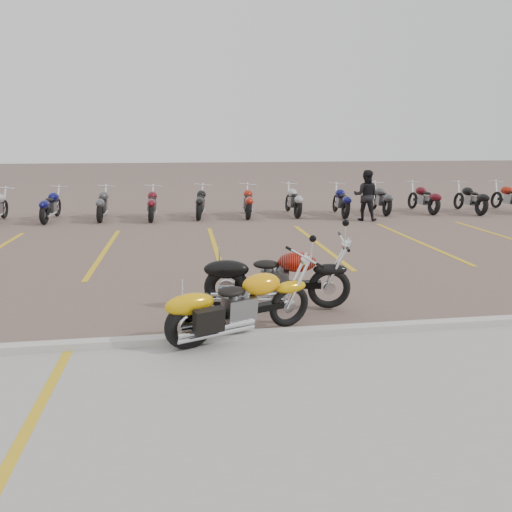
{
  "coord_description": "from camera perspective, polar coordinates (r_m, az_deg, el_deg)",
  "views": [
    {
      "loc": [
        -0.78,
        -8.31,
        2.68
      ],
      "look_at": [
        0.42,
        -0.22,
        0.75
      ],
      "focal_mm": 35.0,
      "sensor_mm": 36.0,
      "label": 1
    }
  ],
  "objects": [
    {
      "name": "person_b",
      "position": [
        17.07,
        12.43,
        6.78
      ],
      "size": [
        1.0,
        0.91,
        1.67
      ],
      "primitive_type": "imported",
      "rotation": [
        0.0,
        0.0,
        2.71
      ],
      "color": "black",
      "rests_on": "ground"
    },
    {
      "name": "flame_cruiser",
      "position": [
        7.95,
        2.05,
        -2.82
      ],
      "size": [
        2.33,
        0.53,
        0.96
      ],
      "rotation": [
        0.08,
        0.0,
        -0.16
      ],
      "color": "black",
      "rests_on": "ground"
    },
    {
      "name": "parking_stripes",
      "position": [
        12.62,
        -4.68,
        0.99
      ],
      "size": [
        38.0,
        5.5,
        0.01
      ],
      "primitive_type": null,
      "color": "gold",
      "rests_on": "ground"
    },
    {
      "name": "concrete_apron",
      "position": [
        4.72,
        2.82,
        -21.28
      ],
      "size": [
        60.0,
        5.0,
        0.01
      ],
      "primitive_type": "cube",
      "color": "#9E9B93",
      "rests_on": "ground"
    },
    {
      "name": "apron_stripe",
      "position": [
        4.89,
        -26.86,
        -21.39
      ],
      "size": [
        0.12,
        5.0,
        0.0
      ],
      "primitive_type": "cube",
      "color": "gold",
      "rests_on": "concrete_apron"
    },
    {
      "name": "yellow_cruiser",
      "position": [
        6.81,
        -2.21,
        -5.88
      ],
      "size": [
        2.1,
        0.91,
        0.9
      ],
      "rotation": [
        0.11,
        0.0,
        0.36
      ],
      "color": "black",
      "rests_on": "ground"
    },
    {
      "name": "curb",
      "position": [
        6.88,
        -1.26,
        -9.13
      ],
      "size": [
        60.0,
        0.18,
        0.12
      ],
      "primitive_type": "cube",
      "color": "#ADAAA3",
      "rests_on": "ground"
    },
    {
      "name": "bg_bike_row",
      "position": [
        17.43,
        -3.75,
        6.24
      ],
      "size": [
        22.18,
        2.03,
        1.1
      ],
      "color": "black",
      "rests_on": "ground"
    },
    {
      "name": "ground",
      "position": [
        8.77,
        -2.91,
        -4.55
      ],
      "size": [
        100.0,
        100.0,
        0.0
      ],
      "primitive_type": "plane",
      "color": "brown",
      "rests_on": "ground"
    }
  ]
}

